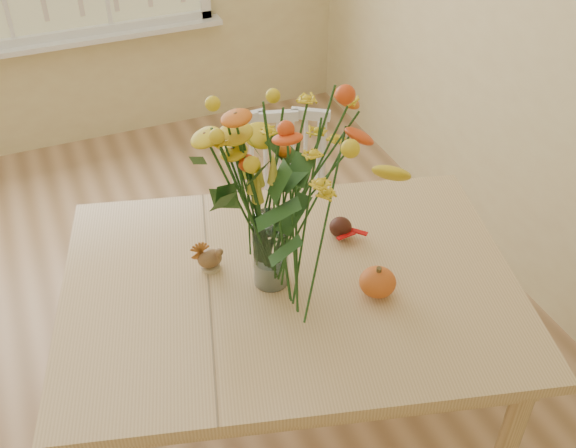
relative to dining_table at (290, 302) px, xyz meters
name	(u,v)px	position (x,y,z in m)	size (l,w,h in m)	color
floor	(111,424)	(-0.65, 0.29, -0.69)	(4.00, 4.50, 0.01)	#99714A
dining_table	(290,302)	(0.00, 0.00, 0.00)	(1.68, 1.38, 0.78)	tan
windsor_chair	(282,207)	(0.26, 0.72, -0.18)	(0.51, 0.50, 0.91)	white
flower_vase	(269,185)	(-0.06, 0.03, 0.47)	(0.53, 0.53, 0.63)	white
pumpkin	(377,283)	(0.23, -0.16, 0.14)	(0.12, 0.12, 0.09)	#C14D16
turkey_figurine	(210,259)	(-0.22, 0.16, 0.13)	(0.08, 0.07, 0.10)	#CCB78C
dark_gourd	(340,228)	(0.25, 0.15, 0.13)	(0.13, 0.11, 0.07)	#38160F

